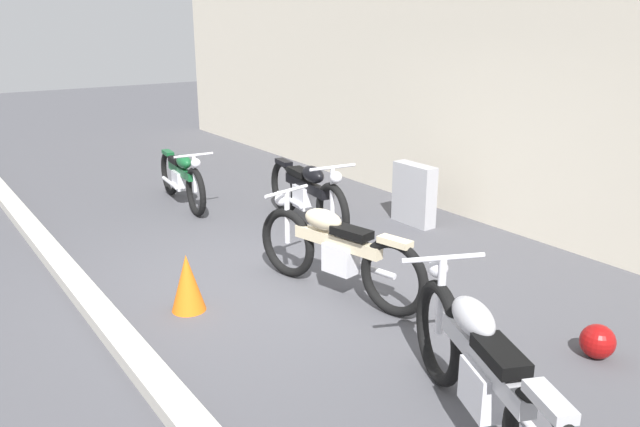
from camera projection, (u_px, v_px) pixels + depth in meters
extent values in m
plane|color=#47474C|center=(274.00, 281.00, 6.58)|extent=(40.00, 40.00, 0.00)
cube|color=beige|center=(506.00, 102.00, 7.98)|extent=(18.00, 0.30, 3.20)
cube|color=#B7B2A8|center=(106.00, 320.00, 5.62)|extent=(18.00, 0.24, 0.12)
cube|color=#9E9EA3|center=(414.00, 194.00, 8.31)|extent=(0.64, 0.21, 0.80)
sphere|color=maroon|center=(598.00, 341.00, 5.08)|extent=(0.28, 0.28, 0.28)
cone|color=orange|center=(187.00, 283.00, 5.87)|extent=(0.32, 0.32, 0.55)
torus|color=black|center=(288.00, 243.00, 6.62)|extent=(0.74, 0.25, 0.74)
torus|color=black|center=(394.00, 278.00, 5.74)|extent=(0.74, 0.25, 0.74)
cube|color=silver|center=(341.00, 258.00, 6.14)|extent=(0.36, 0.27, 0.28)
cube|color=beige|center=(337.00, 241.00, 6.13)|extent=(1.04, 0.32, 0.12)
ellipsoid|color=beige|center=(323.00, 219.00, 6.19)|extent=(0.48, 0.29, 0.20)
cube|color=black|center=(352.00, 233.00, 5.97)|extent=(0.43, 0.27, 0.08)
cube|color=beige|center=(395.00, 242.00, 5.64)|extent=(0.34, 0.19, 0.06)
cylinder|color=silver|center=(287.00, 217.00, 6.54)|extent=(0.06, 0.06, 0.56)
cylinder|color=silver|center=(287.00, 191.00, 6.46)|extent=(0.16, 0.58, 0.04)
sphere|color=silver|center=(281.00, 199.00, 6.54)|extent=(0.14, 0.14, 0.14)
cylinder|color=silver|center=(365.00, 267.00, 6.12)|extent=(0.71, 0.21, 0.06)
torus|color=black|center=(332.00, 213.00, 7.58)|extent=(0.76, 0.19, 0.75)
torus|color=black|center=(284.00, 187.00, 8.76)|extent=(0.76, 0.19, 0.75)
cube|color=silver|center=(305.00, 197.00, 8.21)|extent=(0.35, 0.25, 0.29)
cube|color=black|center=(306.00, 185.00, 8.12)|extent=(1.06, 0.23, 0.12)
ellipsoid|color=black|center=(313.00, 174.00, 7.90)|extent=(0.47, 0.26, 0.21)
cube|color=black|center=(300.00, 172.00, 8.23)|extent=(0.43, 0.24, 0.08)
cube|color=black|center=(284.00, 162.00, 8.65)|extent=(0.34, 0.16, 0.06)
cylinder|color=silver|center=(333.00, 191.00, 7.50)|extent=(0.06, 0.06, 0.56)
cylinder|color=silver|center=(333.00, 167.00, 7.42)|extent=(0.11, 0.60, 0.04)
sphere|color=silver|center=(336.00, 177.00, 7.38)|extent=(0.14, 0.14, 0.14)
cylinder|color=silver|center=(289.00, 199.00, 8.35)|extent=(0.72, 0.15, 0.06)
torus|color=black|center=(439.00, 333.00, 4.69)|extent=(0.76, 0.40, 0.78)
cube|color=silver|center=(486.00, 388.00, 3.96)|extent=(0.40, 0.33, 0.30)
cube|color=#ADADB2|center=(484.00, 359.00, 3.96)|extent=(1.06, 0.54, 0.13)
ellipsoid|color=#ADADB2|center=(473.00, 317.00, 4.08)|extent=(0.52, 0.39, 0.22)
cube|color=black|center=(500.00, 355.00, 3.73)|extent=(0.47, 0.35, 0.09)
cube|color=#ADADB2|center=(550.00, 401.00, 3.23)|extent=(0.37, 0.25, 0.06)
cylinder|color=silver|center=(441.00, 296.00, 4.60)|extent=(0.06, 0.06, 0.59)
cylinder|color=silver|center=(443.00, 258.00, 4.52)|extent=(0.28, 0.59, 0.04)
sphere|color=silver|center=(438.00, 268.00, 4.63)|extent=(0.15, 0.15, 0.15)
cylinder|color=silver|center=(521.00, 416.00, 3.80)|extent=(0.72, 0.36, 0.06)
torus|color=black|center=(196.00, 192.00, 8.65)|extent=(0.68, 0.15, 0.68)
torus|color=black|center=(169.00, 173.00, 9.69)|extent=(0.68, 0.15, 0.68)
cube|color=silver|center=(181.00, 180.00, 9.20)|extent=(0.31, 0.21, 0.26)
cube|color=#145128|center=(181.00, 171.00, 9.12)|extent=(0.96, 0.19, 0.11)
ellipsoid|color=#145128|center=(184.00, 162.00, 8.93)|extent=(0.42, 0.23, 0.19)
cube|color=black|center=(177.00, 160.00, 9.22)|extent=(0.39, 0.20, 0.07)
cube|color=#145128|center=(168.00, 153.00, 9.60)|extent=(0.31, 0.14, 0.06)
cylinder|color=silver|center=(195.00, 174.00, 8.57)|extent=(0.05, 0.05, 0.51)
cylinder|color=silver|center=(194.00, 155.00, 8.50)|extent=(0.09, 0.54, 0.03)
sphere|color=silver|center=(196.00, 163.00, 8.46)|extent=(0.13, 0.13, 0.13)
cylinder|color=silver|center=(170.00, 182.00, 9.33)|extent=(0.65, 0.12, 0.06)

